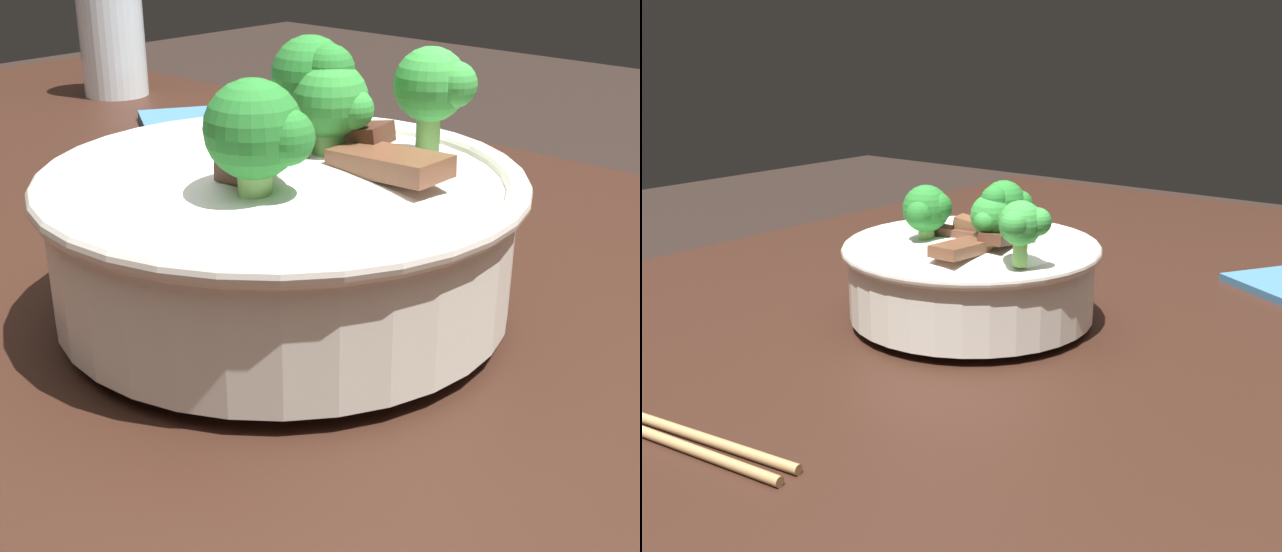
# 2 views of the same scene
# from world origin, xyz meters

# --- Properties ---
(rice_bowl) EXTENTS (0.23, 0.23, 0.13)m
(rice_bowl) POSITION_xyz_m (-0.07, 0.05, 0.86)
(rice_bowl) COLOR silver
(rice_bowl) RESTS_ON dining_table
(drinking_glass) EXTENTS (0.07, 0.07, 0.14)m
(drinking_glass) POSITION_xyz_m (-0.56, 0.29, 0.87)
(drinking_glass) COLOR white
(drinking_glass) RESTS_ON dining_table
(folded_napkin) EXTENTS (0.18, 0.18, 0.01)m
(folded_napkin) POSITION_xyz_m (-0.36, 0.26, 0.82)
(folded_napkin) COLOR #386689
(folded_napkin) RESTS_ON dining_table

